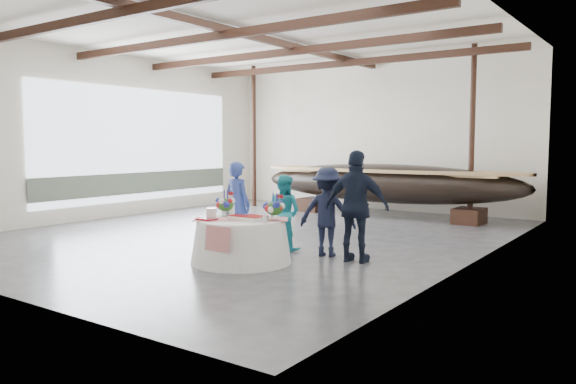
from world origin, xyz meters
The scene contains 14 objects.
floor centered at (0.00, 0.00, 0.00)m, with size 10.00×12.00×0.01m, color #3D3D42.
wall_back centered at (0.00, 6.00, 2.25)m, with size 10.00×0.02×4.50m, color silver.
wall_left centered at (-5.00, 0.00, 2.25)m, with size 0.02×12.00×4.50m, color silver.
wall_right centered at (5.00, 0.00, 2.25)m, with size 0.02×12.00×4.50m, color silver.
ceiling centered at (0.00, 0.00, 4.50)m, with size 10.00×12.00×0.01m, color white.
pavilion_structure centered at (0.00, 0.77, 4.00)m, with size 9.80×11.76×4.50m.
open_bay centered at (-4.95, 1.00, 1.83)m, with size 0.03×7.00×3.20m.
longboat_display centered at (1.13, 4.40, 0.94)m, with size 7.84×1.57×1.47m.
banquet_table centered at (1.72, -2.53, 0.37)m, with size 1.73×1.73×0.74m.
tabletop_items centered at (1.69, -2.39, 0.89)m, with size 1.62×1.38×0.40m.
guest_woman_blue centered at (0.74, -1.45, 0.84)m, with size 0.61×0.40×1.69m, color navy.
guest_woman_teal centered at (1.67, -1.21, 0.72)m, with size 0.70×0.55×1.44m, color teal.
guest_man_left centered at (2.64, -1.20, 0.81)m, with size 1.04×0.60×1.61m, color black.
guest_man_right centered at (3.33, -1.37, 0.96)m, with size 1.13×0.47×1.93m, color black.
Camera 1 is at (7.84, -9.85, 2.05)m, focal length 35.00 mm.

